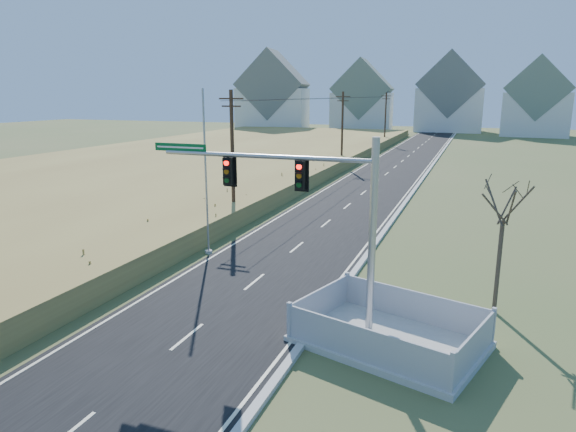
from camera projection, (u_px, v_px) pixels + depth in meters
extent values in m
plane|color=#475B2C|center=(214.00, 316.00, 20.58)|extent=(260.00, 260.00, 0.00)
cube|color=black|center=(400.00, 163.00, 66.15)|extent=(8.00, 180.00, 0.06)
cube|color=#B2AFA8|center=(433.00, 164.00, 64.73)|extent=(0.30, 180.00, 0.18)
cube|color=#A8984C|center=(198.00, 159.00, 65.05)|extent=(38.00, 110.00, 1.30)
cylinder|color=#422D1E|center=(233.00, 156.00, 35.42)|extent=(0.26, 0.26, 9.00)
cube|color=#422D1E|center=(231.00, 99.00, 34.52)|extent=(1.80, 0.10, 0.10)
cube|color=#422D1E|center=(231.00, 106.00, 34.64)|extent=(1.40, 0.10, 0.10)
cylinder|color=#422D1E|center=(342.00, 129.00, 62.77)|extent=(0.26, 0.26, 9.00)
cube|color=#422D1E|center=(343.00, 97.00, 61.86)|extent=(1.80, 0.10, 0.10)
cube|color=#422D1E|center=(343.00, 101.00, 61.98)|extent=(1.40, 0.10, 0.10)
cylinder|color=#422D1E|center=(385.00, 119.00, 90.11)|extent=(0.26, 0.26, 9.00)
cube|color=#422D1E|center=(386.00, 96.00, 89.21)|extent=(1.80, 0.10, 0.10)
cube|color=#422D1E|center=(386.00, 99.00, 89.32)|extent=(1.40, 0.10, 0.10)
cube|color=silver|center=(273.00, 110.00, 123.49)|extent=(17.38, 13.12, 10.00)
cube|color=slate|center=(273.00, 85.00, 122.12)|extent=(17.69, 13.38, 16.29)
cube|color=silver|center=(362.00, 112.00, 124.10)|extent=(14.66, 10.95, 9.00)
cube|color=slate|center=(363.00, 89.00, 122.85)|extent=(14.93, 11.17, 14.26)
cube|color=silver|center=(449.00, 110.00, 120.83)|extent=(15.00, 10.00, 10.00)
cube|color=slate|center=(451.00, 84.00, 119.46)|extent=(15.27, 10.20, 15.27)
cube|color=silver|center=(536.00, 115.00, 107.53)|extent=(13.87, 10.31, 9.00)
cube|color=slate|center=(539.00, 88.00, 106.28)|extent=(14.12, 10.51, 13.24)
cylinder|color=#9EA0A5|center=(369.00, 333.00, 18.97)|extent=(0.62, 0.62, 0.21)
cylinder|color=#9EA0A5|center=(372.00, 241.00, 18.15)|extent=(0.27, 0.27, 7.29)
cylinder|color=#9EA0A5|center=(263.00, 156.00, 18.93)|extent=(8.33, 0.20, 0.17)
cube|color=black|center=(300.00, 175.00, 18.57)|extent=(0.34, 0.28, 1.05)
cube|color=black|center=(228.00, 171.00, 19.57)|extent=(0.34, 0.28, 1.05)
cube|color=#045523|center=(180.00, 147.00, 20.09)|extent=(2.29, 0.05, 0.31)
cube|color=#B7B5AD|center=(389.00, 342.00, 18.24)|extent=(7.18, 5.88, 0.24)
cube|color=#9E9EA2|center=(362.00, 344.00, 16.55)|extent=(5.67, 1.81, 1.18)
cube|color=#9E9EA2|center=(413.00, 306.00, 19.59)|extent=(5.67, 1.81, 1.18)
cube|color=#9E9EA2|center=(320.00, 303.00, 19.82)|extent=(1.23, 3.79, 1.18)
cube|color=#9E9EA2|center=(474.00, 348.00, 16.32)|extent=(1.23, 3.79, 1.18)
cube|color=white|center=(364.00, 356.00, 16.78)|extent=(0.45, 0.31, 0.63)
cube|color=red|center=(364.00, 357.00, 16.76)|extent=(0.35, 0.23, 0.18)
cylinder|color=#B7B5AD|center=(209.00, 252.00, 28.72)|extent=(0.40, 0.40, 0.18)
cylinder|color=#9EA0A5|center=(206.00, 174.00, 27.70)|extent=(0.11, 0.11, 9.00)
cylinder|color=#4C3F33|center=(498.00, 267.00, 20.55)|extent=(0.18, 0.18, 3.86)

